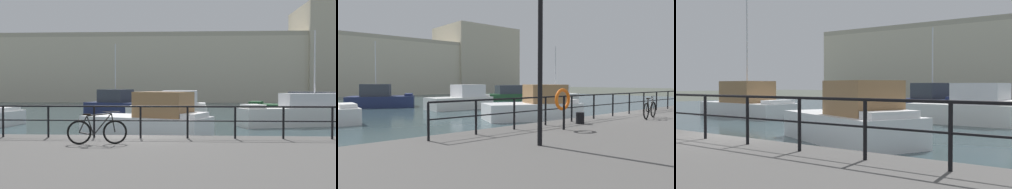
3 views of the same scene
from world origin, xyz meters
TOP-DOWN VIEW (x-y plane):
  - ground_plane at (0.00, 0.00)m, footprint 240.00×240.00m
  - water_basin at (0.00, 30.20)m, footprint 80.00×60.00m
  - harbor_building at (7.75, 52.98)m, footprint 73.12×13.23m
  - moored_white_yacht at (0.02, 5.59)m, footprint 6.74×4.84m
  - moored_blue_motorboat at (9.73, 12.33)m, footprint 9.76×4.66m
  - moored_small_launch at (-4.56, 22.24)m, footprint 6.79×5.31m
  - moored_cabin_cruiser at (12.26, 23.06)m, footprint 9.66×5.35m
  - moored_green_narrowboat at (0.55, 15.48)m, footprint 5.87×2.75m
  - quay_railing at (1.07, -0.75)m, footprint 23.57×0.07m
  - parked_bicycle at (-0.82, -2.28)m, footprint 1.76×0.32m
  - mooring_bollard at (-4.66, -1.34)m, footprint 0.32×0.32m
  - life_ring_stand at (-6.31, -1.82)m, footprint 0.75×0.16m
  - quay_lamp_post at (-8.80, -3.12)m, footprint 0.32×0.32m

SIDE VIEW (x-z plane):
  - ground_plane at x=0.00m, z-range 0.00..0.00m
  - water_basin at x=0.00m, z-range 0.00..0.01m
  - moored_cabin_cruiser at x=12.26m, z-range -0.24..1.81m
  - moored_blue_motorboat at x=9.73m, z-range -2.27..3.92m
  - moored_white_yacht at x=0.02m, z-range -0.31..1.97m
  - moored_small_launch at x=-4.56m, z-range -2.37..4.07m
  - moored_green_narrowboat at x=0.55m, z-range -0.25..1.97m
  - mooring_bollard at x=-4.66m, z-range 0.84..1.28m
  - parked_bicycle at x=-0.82m, z-range 0.74..1.72m
  - quay_railing at x=1.07m, z-range 1.03..2.11m
  - life_ring_stand at x=-6.31m, z-range 1.11..2.51m
  - quay_lamp_post at x=-8.80m, z-range 1.52..6.93m
  - harbor_building at x=7.75m, z-range -1.88..13.56m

